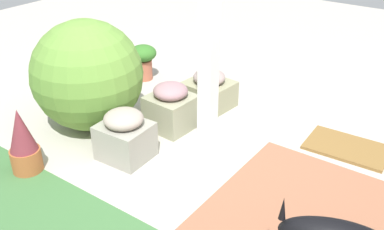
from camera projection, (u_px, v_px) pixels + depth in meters
name	position (u px, v px, depth m)	size (l,w,h in m)	color
ground_plane	(222.00, 160.00, 3.90)	(12.00, 12.00, 0.00)	#B4ACA0
porch_pillar	(209.00, 25.00, 3.67)	(0.14, 0.14, 2.22)	white
stone_planter_nearest	(209.00, 90.00, 4.74)	(0.51, 0.48, 0.41)	gray
stone_planter_near	(171.00, 107.00, 4.32)	(0.44, 0.43, 0.47)	gray
stone_planter_mid	(125.00, 135.00, 3.85)	(0.44, 0.40, 0.46)	gray
round_shrub	(87.00, 75.00, 4.22)	(1.06, 1.06, 1.06)	olive
terracotta_pot_spiky	(23.00, 142.00, 3.65)	(0.25, 0.25, 0.58)	#A85A30
terracotta_pot_broad	(143.00, 59.00, 5.35)	(0.32, 0.32, 0.43)	#AF5C43
doormat	(347.00, 148.00, 4.06)	(0.72, 0.46, 0.03)	brown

